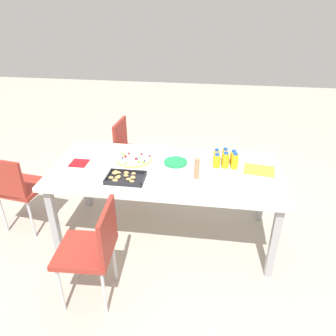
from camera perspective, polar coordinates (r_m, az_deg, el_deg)
ground_plane at (r=3.28m, az=-0.32°, el=-11.57°), size 12.00×12.00×0.00m
party_table at (r=2.89m, az=-0.35°, el=-1.25°), size 2.01×0.93×0.74m
chair_far_right at (r=2.46m, az=-12.92°, el=-13.19°), size 0.42×0.42×0.83m
chair_end at (r=3.38m, az=-25.00°, el=-2.88°), size 0.45×0.45×0.83m
chair_near_right at (r=3.81m, az=-6.57°, el=3.39°), size 0.43×0.43×0.83m
juice_bottle_0 at (r=2.97m, az=11.39°, el=1.80°), size 0.06×0.06×0.13m
juice_bottle_1 at (r=2.96m, az=9.94°, el=2.04°), size 0.06×0.06×0.15m
juice_bottle_2 at (r=2.96m, az=8.46°, el=2.00°), size 0.06×0.06×0.14m
juice_bottle_3 at (r=2.89m, az=11.62°, el=1.19°), size 0.06×0.06×0.15m
juice_bottle_4 at (r=2.89m, az=10.04°, el=1.34°), size 0.06×0.06×0.15m
juice_bottle_5 at (r=2.89m, az=8.54°, el=1.26°), size 0.06×0.06×0.13m
fruit_pizza at (r=3.02m, az=-5.92°, el=1.63°), size 0.33×0.33×0.05m
snack_tray at (r=2.72m, az=-7.60°, el=-1.70°), size 0.32×0.22×0.04m
plate_stack at (r=2.94m, az=1.34°, el=1.02°), size 0.21×0.21×0.02m
napkin_stack at (r=3.05m, az=-15.30°, el=0.84°), size 0.15×0.15×0.01m
cardboard_tube at (r=2.68m, az=5.07°, el=-0.10°), size 0.04×0.04×0.18m
paper_folder at (r=2.94m, az=15.69°, el=-0.35°), size 0.29×0.24×0.01m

